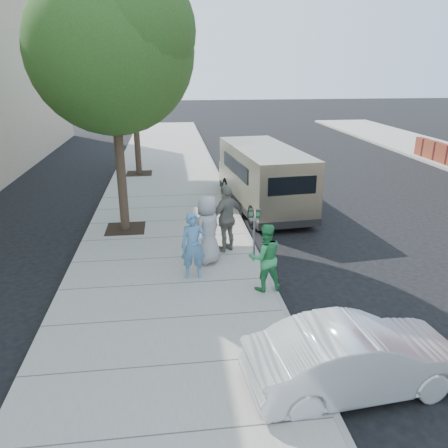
{
  "coord_description": "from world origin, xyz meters",
  "views": [
    {
      "loc": [
        -0.83,
        -10.78,
        4.97
      ],
      "look_at": [
        0.51,
        -0.17,
        1.1
      ],
      "focal_mm": 35.0,
      "sensor_mm": 36.0,
      "label": 1
    }
  ],
  "objects_px": {
    "tree_near": "(112,44)",
    "parking_meter": "(255,224)",
    "person_striped_polo": "(227,218)",
    "sedan": "(357,358)",
    "person_gray_shirt": "(208,230)",
    "person_officer": "(193,246)",
    "van": "(263,176)",
    "tree_far": "(133,68)",
    "person_green_shirt": "(265,257)"
  },
  "relations": [
    {
      "from": "tree_near",
      "to": "parking_meter",
      "type": "distance_m",
      "value": 6.3
    },
    {
      "from": "parking_meter",
      "to": "person_striped_polo",
      "type": "distance_m",
      "value": 1.01
    },
    {
      "from": "sedan",
      "to": "person_gray_shirt",
      "type": "distance_m",
      "value": 5.25
    },
    {
      "from": "tree_near",
      "to": "person_officer",
      "type": "relative_size",
      "value": 4.63
    },
    {
      "from": "van",
      "to": "person_officer",
      "type": "distance_m",
      "value": 6.37
    },
    {
      "from": "tree_far",
      "to": "person_officer",
      "type": "distance_m",
      "value": 12.03
    },
    {
      "from": "parking_meter",
      "to": "person_officer",
      "type": "bearing_deg",
      "value": -141.78
    },
    {
      "from": "person_gray_shirt",
      "to": "parking_meter",
      "type": "bearing_deg",
      "value": 128.85
    },
    {
      "from": "sedan",
      "to": "person_striped_polo",
      "type": "height_order",
      "value": "person_striped_polo"
    },
    {
      "from": "person_green_shirt",
      "to": "tree_near",
      "type": "bearing_deg",
      "value": -57.34
    },
    {
      "from": "tree_near",
      "to": "tree_far",
      "type": "xyz_separation_m",
      "value": [
        -0.0,
        7.6,
        -0.66
      ]
    },
    {
      "from": "person_green_shirt",
      "to": "tree_far",
      "type": "bearing_deg",
      "value": -79.25
    },
    {
      "from": "van",
      "to": "person_gray_shirt",
      "type": "xyz_separation_m",
      "value": [
        -2.46,
        -4.87,
        -0.14
      ]
    },
    {
      "from": "parking_meter",
      "to": "person_green_shirt",
      "type": "xyz_separation_m",
      "value": [
        -0.05,
        -1.53,
        -0.25
      ]
    },
    {
      "from": "tree_far",
      "to": "van",
      "type": "distance_m",
      "value": 8.19
    },
    {
      "from": "person_officer",
      "to": "parking_meter",
      "type": "bearing_deg",
      "value": 23.01
    },
    {
      "from": "person_officer",
      "to": "person_gray_shirt",
      "type": "relative_size",
      "value": 0.9
    },
    {
      "from": "van",
      "to": "person_green_shirt",
      "type": "height_order",
      "value": "van"
    },
    {
      "from": "sedan",
      "to": "person_officer",
      "type": "xyz_separation_m",
      "value": [
        -2.36,
        4.06,
        0.37
      ]
    },
    {
      "from": "parking_meter",
      "to": "sedan",
      "type": "xyz_separation_m",
      "value": [
        0.75,
        -4.77,
        -0.6
      ]
    },
    {
      "from": "tree_far",
      "to": "sedan",
      "type": "relative_size",
      "value": 1.82
    },
    {
      "from": "parking_meter",
      "to": "person_gray_shirt",
      "type": "bearing_deg",
      "value": -169.84
    },
    {
      "from": "sedan",
      "to": "person_gray_shirt",
      "type": "xyz_separation_m",
      "value": [
        -1.94,
        4.86,
        0.46
      ]
    },
    {
      "from": "van",
      "to": "person_gray_shirt",
      "type": "height_order",
      "value": "van"
    },
    {
      "from": "person_officer",
      "to": "van",
      "type": "bearing_deg",
      "value": 62.21
    },
    {
      "from": "person_gray_shirt",
      "to": "person_officer",
      "type": "bearing_deg",
      "value": 15.43
    },
    {
      "from": "person_green_shirt",
      "to": "person_officer",
      "type": "bearing_deg",
      "value": -32.95
    },
    {
      "from": "tree_near",
      "to": "parking_meter",
      "type": "height_order",
      "value": "tree_near"
    },
    {
      "from": "tree_far",
      "to": "van",
      "type": "height_order",
      "value": "tree_far"
    },
    {
      "from": "tree_near",
      "to": "person_green_shirt",
      "type": "relative_size",
      "value": 4.76
    },
    {
      "from": "tree_far",
      "to": "person_officer",
      "type": "relative_size",
      "value": 4.0
    },
    {
      "from": "person_officer",
      "to": "person_green_shirt",
      "type": "bearing_deg",
      "value": -28.53
    },
    {
      "from": "person_gray_shirt",
      "to": "person_striped_polo",
      "type": "height_order",
      "value": "person_striped_polo"
    },
    {
      "from": "tree_near",
      "to": "person_gray_shirt",
      "type": "xyz_separation_m",
      "value": [
        2.31,
        -2.81,
        -4.5
      ]
    },
    {
      "from": "van",
      "to": "person_striped_polo",
      "type": "xyz_separation_m",
      "value": [
        -1.88,
        -4.16,
        -0.11
      ]
    },
    {
      "from": "sedan",
      "to": "person_gray_shirt",
      "type": "height_order",
      "value": "person_gray_shirt"
    },
    {
      "from": "person_gray_shirt",
      "to": "tree_far",
      "type": "bearing_deg",
      "value": -124.43
    },
    {
      "from": "sedan",
      "to": "person_striped_polo",
      "type": "bearing_deg",
      "value": 8.09
    },
    {
      "from": "tree_near",
      "to": "van",
      "type": "distance_m",
      "value": 6.78
    },
    {
      "from": "sedan",
      "to": "person_officer",
      "type": "relative_size",
      "value": 2.2
    },
    {
      "from": "tree_far",
      "to": "person_gray_shirt",
      "type": "xyz_separation_m",
      "value": [
        2.31,
        -10.41,
        -3.83
      ]
    },
    {
      "from": "person_green_shirt",
      "to": "sedan",
      "type": "bearing_deg",
      "value": 98.61
    },
    {
      "from": "van",
      "to": "sedan",
      "type": "xyz_separation_m",
      "value": [
        -0.52,
        -9.73,
        -0.6
      ]
    },
    {
      "from": "sedan",
      "to": "person_green_shirt",
      "type": "distance_m",
      "value": 3.35
    },
    {
      "from": "tree_near",
      "to": "person_officer",
      "type": "bearing_deg",
      "value": -62.35
    },
    {
      "from": "van",
      "to": "person_striped_polo",
      "type": "distance_m",
      "value": 4.57
    },
    {
      "from": "van",
      "to": "person_officer",
      "type": "relative_size",
      "value": 3.84
    },
    {
      "from": "person_officer",
      "to": "sedan",
      "type": "bearing_deg",
      "value": -60.65
    },
    {
      "from": "tree_far",
      "to": "person_green_shirt",
      "type": "height_order",
      "value": "tree_far"
    },
    {
      "from": "tree_near",
      "to": "person_gray_shirt",
      "type": "bearing_deg",
      "value": -50.58
    }
  ]
}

